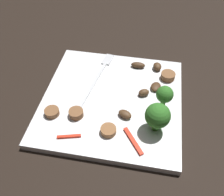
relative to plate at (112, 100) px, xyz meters
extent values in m
plane|color=black|center=(0.00, 0.00, -0.01)|extent=(1.40, 1.40, 0.00)
cube|color=white|center=(0.00, 0.00, 0.00)|extent=(0.26, 0.26, 0.01)
cube|color=silver|center=(0.02, 0.04, 0.01)|extent=(0.14, 0.03, 0.00)
cube|color=silver|center=(0.11, 0.03, 0.01)|extent=(0.04, 0.02, 0.00)
cylinder|color=#347525|center=(-0.01, -0.10, 0.02)|extent=(0.01, 0.01, 0.03)
sphere|color=#2D6B23|center=(-0.01, -0.10, 0.04)|extent=(0.03, 0.03, 0.03)
cylinder|color=#347525|center=(-0.06, -0.09, 0.02)|extent=(0.01, 0.01, 0.02)
sphere|color=#2D6B23|center=(-0.06, -0.09, 0.04)|extent=(0.04, 0.04, 0.04)
cylinder|color=brown|center=(0.08, -0.10, 0.01)|extent=(0.04, 0.04, 0.01)
cylinder|color=brown|center=(-0.08, -0.01, 0.01)|extent=(0.04, 0.04, 0.01)
cylinder|color=brown|center=(-0.06, 0.10, 0.01)|extent=(0.04, 0.04, 0.01)
cylinder|color=brown|center=(-0.05, 0.06, 0.01)|extent=(0.04, 0.04, 0.01)
ellipsoid|color=#4C331E|center=(-0.04, -0.03, 0.01)|extent=(0.03, 0.03, 0.01)
ellipsoid|color=#4C331E|center=(0.10, -0.08, 0.01)|extent=(0.03, 0.02, 0.01)
ellipsoid|color=#422B19|center=(0.04, -0.08, 0.01)|extent=(0.03, 0.03, 0.01)
ellipsoid|color=#4C331E|center=(0.02, -0.06, 0.01)|extent=(0.02, 0.03, 0.01)
ellipsoid|color=#422B19|center=(0.10, -0.04, 0.01)|extent=(0.01, 0.03, 0.01)
cube|color=red|center=(-0.09, -0.05, 0.01)|extent=(0.05, 0.04, 0.00)
cube|color=red|center=(-0.10, 0.05, 0.01)|extent=(0.01, 0.04, 0.00)
camera|label=1|loc=(-0.32, -0.06, 0.36)|focal=40.76mm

